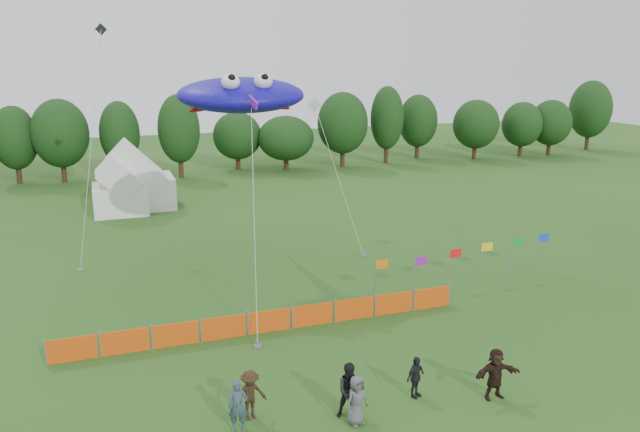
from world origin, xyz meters
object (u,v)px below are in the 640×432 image
object	(u,v)px
spectator_b	(351,390)
stingray_kite	(240,95)
barrier_fence	(269,321)
spectator_d	(416,377)
spectator_a	(238,406)
spectator_f	(495,374)
spectator_e	(356,400)
tent_right	(137,182)
tent_left	(120,190)
spectator_c	(250,395)

from	to	relation	value
spectator_b	stingray_kite	xyz separation A→B (m)	(0.14, 16.09, 8.71)
barrier_fence	spectator_d	world-z (taller)	spectator_d
spectator_a	stingray_kite	xyz separation A→B (m)	(3.83, 15.64, 8.79)
barrier_fence	spectator_b	bearing A→B (deg)	-83.55
spectator_b	spectator_f	world-z (taller)	spectator_b
spectator_a	spectator_e	world-z (taller)	spectator_a
spectator_a	spectator_e	distance (m)	3.81
spectator_a	spectator_f	size ratio (longest dim) A/B	0.94
tent_right	spectator_f	distance (m)	35.07
spectator_b	stingray_kite	size ratio (longest dim) A/B	0.10
spectator_a	spectator_f	bearing A→B (deg)	9.11
tent_left	spectator_a	distance (m)	31.37
tent_right	spectator_e	world-z (taller)	tent_right
spectator_a	stingray_kite	distance (m)	18.35
spectator_c	stingray_kite	bearing A→B (deg)	67.53
barrier_fence	tent_right	bearing A→B (deg)	98.31
stingray_kite	spectator_e	bearing A→B (deg)	-90.42
spectator_a	spectator_d	distance (m)	6.31
barrier_fence	spectator_d	size ratio (longest dim) A/B	11.76
tent_left	tent_right	bearing A→B (deg)	44.22
spectator_c	stingray_kite	distance (m)	17.79
stingray_kite	tent_right	bearing A→B (deg)	105.60
tent_right	stingray_kite	bearing A→B (deg)	-74.40
spectator_e	spectator_d	bearing A→B (deg)	-2.44
spectator_b	spectator_e	size ratio (longest dim) A/B	1.13
tent_right	spectator_b	distance (m)	33.36
spectator_e	spectator_a	bearing A→B (deg)	146.12
tent_left	tent_right	distance (m)	1.89
spectator_c	spectator_d	xyz separation A→B (m)	(5.78, -0.61, -0.10)
spectator_d	spectator_f	world-z (taller)	spectator_f
tent_left	tent_right	world-z (taller)	tent_right
tent_right	spectator_c	size ratio (longest dim) A/B	3.28
spectator_a	spectator_f	xyz separation A→B (m)	(8.88, -1.07, 0.05)
barrier_fence	spectator_e	size ratio (longest dim) A/B	10.57
spectator_a	spectator_f	distance (m)	8.95
spectator_a	tent_right	bearing A→B (deg)	107.56
spectator_a	spectator_c	size ratio (longest dim) A/B	1.01
spectator_d	spectator_f	xyz separation A→B (m)	(2.58, -1.01, 0.17)
spectator_c	spectator_b	bearing A→B (deg)	-27.52
tent_left	spectator_f	distance (m)	34.22
barrier_fence	spectator_b	size ratio (longest dim) A/B	9.34
spectator_d	spectator_e	bearing A→B (deg)	173.68
spectator_f	barrier_fence	bearing A→B (deg)	130.14
spectator_b	tent_right	bearing A→B (deg)	113.26
spectator_a	spectator_c	world-z (taller)	spectator_a
spectator_e	stingray_kite	xyz separation A→B (m)	(0.12, 16.54, 8.82)
barrier_fence	spectator_c	distance (m)	6.71
barrier_fence	spectator_c	world-z (taller)	spectator_c
tent_right	barrier_fence	size ratio (longest dim) A/B	0.32
spectator_c	spectator_e	distance (m)	3.49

